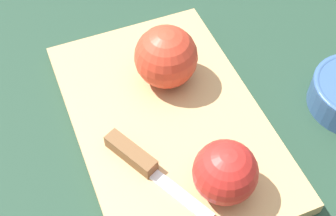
% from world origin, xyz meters
% --- Properties ---
extents(ground_plane, '(4.00, 4.00, 0.00)m').
position_xyz_m(ground_plane, '(0.00, 0.00, 0.00)').
color(ground_plane, '#1E3828').
extents(cutting_board, '(0.39, 0.27, 0.02)m').
position_xyz_m(cutting_board, '(0.00, 0.00, 0.01)').
color(cutting_board, tan).
rests_on(cutting_board, ground_plane).
extents(apple_half_left, '(0.09, 0.09, 0.09)m').
position_xyz_m(apple_half_left, '(-0.06, 0.03, 0.06)').
color(apple_half_left, red).
rests_on(apple_half_left, cutting_board).
extents(apple_half_right, '(0.08, 0.08, 0.08)m').
position_xyz_m(apple_half_right, '(0.12, 0.01, 0.06)').
color(apple_half_right, red).
rests_on(apple_half_right, cutting_board).
extents(knife, '(0.16, 0.08, 0.02)m').
position_xyz_m(knife, '(0.05, -0.06, 0.03)').
color(knife, silver).
rests_on(knife, cutting_board).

